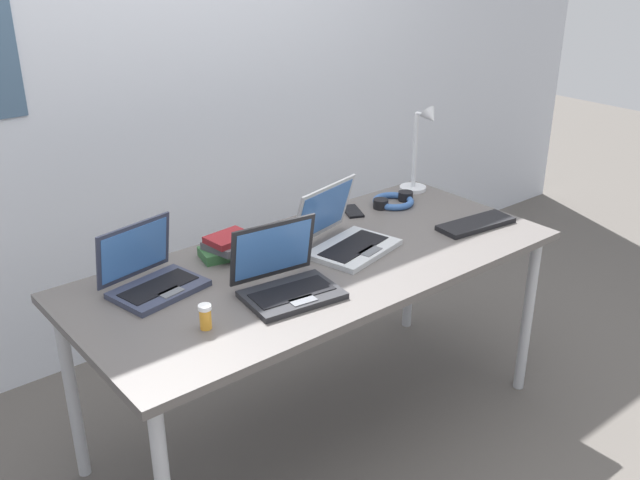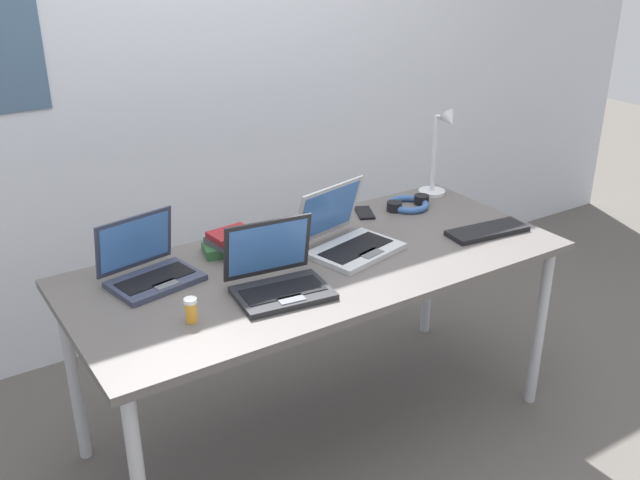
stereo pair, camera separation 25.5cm
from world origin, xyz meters
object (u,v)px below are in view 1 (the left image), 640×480
Objects in this scene: headphones at (393,201)px; desk_lamp at (421,150)px; cell_phone at (352,211)px; laptop_front_left at (286,280)px; computer_mouse at (265,236)px; laptop_center at (151,277)px; external_keyboard at (476,224)px; pill_bottle at (205,316)px; book_stack at (229,246)px; laptop_back_left at (344,237)px.

desk_lamp is at bearing 11.46° from headphones.
cell_phone is at bearing 179.96° from desk_lamp.
computer_mouse is at bearing 64.00° from laptop_front_left.
laptop_front_left is 1.02× the size of laptop_center.
computer_mouse is at bearing 156.69° from external_keyboard.
book_stack is (0.33, 0.39, 0.00)m from pill_bottle.
laptop_center reaches higher than external_keyboard.
pill_bottle is (-0.97, -0.43, 0.04)m from cell_phone.
laptop_center is at bearing 137.06° from laptop_front_left.
computer_mouse is 0.65m from headphones.
computer_mouse is 0.45m from cell_phone.
laptop_front_left is 0.93m from external_keyboard.
book_stack is (-0.84, 0.00, 0.03)m from headphones.
pill_bottle is at bearing -175.06° from laptop_front_left.
book_stack is at bearing 49.60° from pill_bottle.
desk_lamp is 0.48m from external_keyboard.
laptop_back_left is at bearing -155.57° from headphones.
laptop_center reaches higher than pill_bottle.
desk_lamp reaches higher than laptop_front_left.
desk_lamp reaches higher than computer_mouse.
external_keyboard is (0.93, -0.03, -0.04)m from laptop_front_left.
pill_bottle is at bearing -165.98° from laptop_back_left.
cell_phone is at bearing 43.49° from laptop_back_left.
laptop_center is 1.53× the size of headphones.
computer_mouse is (-0.19, 0.25, -0.03)m from laptop_back_left.
laptop_front_left is at bearing -91.42° from book_stack.
headphones is (0.85, 0.36, -0.03)m from laptop_front_left.
laptop_center is 1.51× the size of book_stack.
headphones is 2.71× the size of pill_bottle.
computer_mouse is (0.19, 0.39, -0.03)m from laptop_front_left.
pill_bottle is at bearing -161.66° from headphones.
book_stack is at bearing 150.08° from laptop_back_left.
laptop_front_left is 0.44m from computer_mouse.
laptop_center is 0.99× the size of external_keyboard.
laptop_center reaches higher than headphones.
laptop_back_left is 0.43m from book_stack.
cell_phone is (0.45, 0.01, -0.01)m from computer_mouse.
external_keyboard is (0.55, -0.17, -0.04)m from laptop_back_left.
pill_bottle is at bearing -173.58° from external_keyboard.
book_stack is at bearing 9.25° from laptop_center.
laptop_front_left is at bearing -123.73° from cell_phone.
book_stack is (-0.37, 0.21, -0.01)m from laptop_back_left.
laptop_back_left is 1.77× the size of book_stack.
headphones is 1.23m from pill_bottle.
book_stack reaches higher than cell_phone.
laptop_back_left reaches higher than laptop_center.
laptop_back_left is 4.87× the size of pill_bottle.
laptop_center is (-0.71, 0.16, -0.00)m from laptop_back_left.
external_keyboard is (1.26, -0.33, -0.03)m from laptop_center.
computer_mouse is 0.71× the size of cell_phone.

